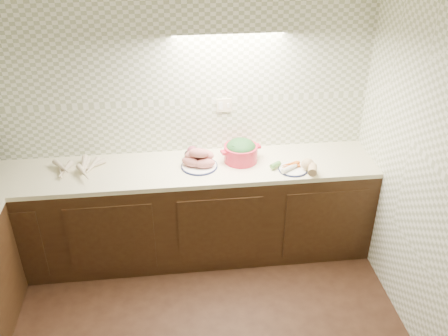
{
  "coord_description": "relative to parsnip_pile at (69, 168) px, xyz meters",
  "views": [
    {
      "loc": [
        0.09,
        -2.11,
        3.03
      ],
      "look_at": [
        0.49,
        1.25,
        1.02
      ],
      "focal_mm": 40.0,
      "sensor_mm": 36.0,
      "label": 1
    }
  ],
  "objects": [
    {
      "name": "onion_bowl",
      "position": [
        1.04,
        0.07,
        0.02
      ],
      "size": [
        0.17,
        0.17,
        0.13
      ],
      "color": "black",
      "rests_on": "counter"
    },
    {
      "name": "dutch_oven",
      "position": [
        1.44,
        0.01,
        0.06
      ],
      "size": [
        0.36,
        0.35,
        0.2
      ],
      "rotation": [
        0.0,
        0.0,
        0.25
      ],
      "color": "red",
      "rests_on": "counter"
    },
    {
      "name": "veg_plate",
      "position": [
        1.89,
        -0.21,
        0.01
      ],
      "size": [
        0.4,
        0.28,
        0.12
      ],
      "rotation": [
        0.0,
        0.0,
        -0.43
      ],
      "color": "#131940",
      "rests_on": "counter"
    },
    {
      "name": "counter",
      "position": [
        0.09,
        -0.87,
        -0.48
      ],
      "size": [
        3.6,
        3.6,
        0.9
      ],
      "color": "black",
      "rests_on": "ground"
    },
    {
      "name": "room",
      "position": [
        0.77,
        -1.55,
        0.69
      ],
      "size": [
        3.6,
        3.6,
        2.6
      ],
      "color": "black",
      "rests_on": "ground"
    },
    {
      "name": "parsnip_pile",
      "position": [
        0.0,
        0.0,
        0.0
      ],
      "size": [
        0.39,
        0.4,
        0.08
      ],
      "color": "beige",
      "rests_on": "counter"
    },
    {
      "name": "sweet_potato_plate",
      "position": [
        1.08,
        -0.05,
        0.03
      ],
      "size": [
        0.31,
        0.31,
        0.18
      ],
      "rotation": [
        0.0,
        0.0,
        -0.23
      ],
      "color": "#131940",
      "rests_on": "counter"
    }
  ]
}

